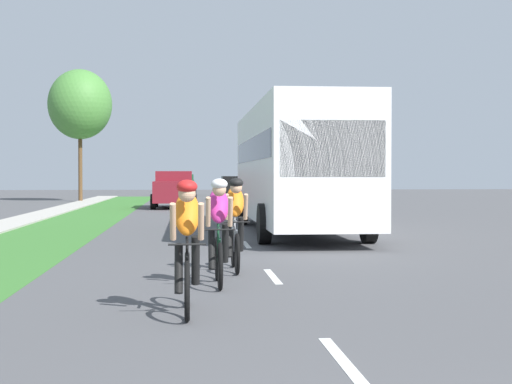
{
  "coord_description": "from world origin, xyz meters",
  "views": [
    {
      "loc": [
        -1.36,
        -2.26,
        1.64
      ],
      "look_at": [
        0.47,
        18.32,
        1.17
      ],
      "focal_mm": 54.1,
      "sensor_mm": 36.0,
      "label": 1
    }
  ],
  "objects_px": {
    "sedan_black": "(234,188)",
    "suv_maroon": "(174,189)",
    "bus_white": "(295,162)",
    "street_tree_far": "(80,105)",
    "cyclist_distant": "(235,223)",
    "cyclist_lead": "(187,245)",
    "cyclist_trailing": "(219,231)",
    "pickup_dark_green": "(182,185)"
  },
  "relations": [
    {
      "from": "cyclist_distant",
      "to": "street_tree_far",
      "type": "distance_m",
      "value": 35.17
    },
    {
      "from": "pickup_dark_green",
      "to": "cyclist_lead",
      "type": "bearing_deg",
      "value": -89.49
    },
    {
      "from": "cyclist_trailing",
      "to": "bus_white",
      "type": "relative_size",
      "value": 0.15
    },
    {
      "from": "bus_white",
      "to": "sedan_black",
      "type": "bearing_deg",
      "value": 90.14
    },
    {
      "from": "cyclist_lead",
      "to": "cyclist_distant",
      "type": "distance_m",
      "value": 4.03
    },
    {
      "from": "cyclist_distant",
      "to": "cyclist_lead",
      "type": "bearing_deg",
      "value": -101.61
    },
    {
      "from": "bus_white",
      "to": "pickup_dark_green",
      "type": "relative_size",
      "value": 2.27
    },
    {
      "from": "suv_maroon",
      "to": "street_tree_far",
      "type": "bearing_deg",
      "value": 121.59
    },
    {
      "from": "cyclist_lead",
      "to": "pickup_dark_green",
      "type": "height_order",
      "value": "pickup_dark_green"
    },
    {
      "from": "cyclist_lead",
      "to": "suv_maroon",
      "type": "height_order",
      "value": "suv_maroon"
    },
    {
      "from": "cyclist_distant",
      "to": "suv_maroon",
      "type": "distance_m",
      "value": 24.71
    },
    {
      "from": "cyclist_lead",
      "to": "cyclist_distant",
      "type": "height_order",
      "value": "same"
    },
    {
      "from": "cyclist_lead",
      "to": "pickup_dark_green",
      "type": "bearing_deg",
      "value": 90.51
    },
    {
      "from": "cyclist_distant",
      "to": "sedan_black",
      "type": "height_order",
      "value": "cyclist_distant"
    },
    {
      "from": "cyclist_trailing",
      "to": "cyclist_distant",
      "type": "distance_m",
      "value": 1.71
    },
    {
      "from": "suv_maroon",
      "to": "sedan_black",
      "type": "relative_size",
      "value": 1.09
    },
    {
      "from": "pickup_dark_green",
      "to": "bus_white",
      "type": "bearing_deg",
      "value": -84.74
    },
    {
      "from": "cyclist_trailing",
      "to": "cyclist_lead",
      "type": "bearing_deg",
      "value": -101.5
    },
    {
      "from": "cyclist_distant",
      "to": "bus_white",
      "type": "relative_size",
      "value": 0.15
    },
    {
      "from": "bus_white",
      "to": "street_tree_far",
      "type": "relative_size",
      "value": 1.46
    },
    {
      "from": "suv_maroon",
      "to": "sedan_black",
      "type": "distance_m",
      "value": 12.21
    },
    {
      "from": "cyclist_lead",
      "to": "suv_maroon",
      "type": "xyz_separation_m",
      "value": [
        -0.65,
        28.61,
        0.14
      ]
    },
    {
      "from": "sedan_black",
      "to": "street_tree_far",
      "type": "relative_size",
      "value": 0.54
    },
    {
      "from": "cyclist_trailing",
      "to": "cyclist_distant",
      "type": "bearing_deg",
      "value": 78.24
    },
    {
      "from": "street_tree_far",
      "to": "suv_maroon",
      "type": "bearing_deg",
      "value": -58.41
    },
    {
      "from": "street_tree_far",
      "to": "cyclist_lead",
      "type": "bearing_deg",
      "value": -80.41
    },
    {
      "from": "cyclist_lead",
      "to": "sedan_black",
      "type": "height_order",
      "value": "cyclist_lead"
    },
    {
      "from": "sedan_black",
      "to": "pickup_dark_green",
      "type": "relative_size",
      "value": 0.84
    },
    {
      "from": "cyclist_trailing",
      "to": "bus_white",
      "type": "bearing_deg",
      "value": 76.07
    },
    {
      "from": "suv_maroon",
      "to": "cyclist_trailing",
      "type": "bearing_deg",
      "value": -87.59
    },
    {
      "from": "bus_white",
      "to": "pickup_dark_green",
      "type": "xyz_separation_m",
      "value": [
        -3.5,
        38.01,
        -1.15
      ]
    },
    {
      "from": "cyclist_lead",
      "to": "suv_maroon",
      "type": "bearing_deg",
      "value": 91.3
    },
    {
      "from": "sedan_black",
      "to": "suv_maroon",
      "type": "bearing_deg",
      "value": -107.28
    },
    {
      "from": "cyclist_trailing",
      "to": "suv_maroon",
      "type": "relative_size",
      "value": 0.37
    },
    {
      "from": "cyclist_distant",
      "to": "bus_white",
      "type": "distance_m",
      "value": 9.1
    },
    {
      "from": "cyclist_lead",
      "to": "bus_white",
      "type": "distance_m",
      "value": 13.1
    },
    {
      "from": "cyclist_lead",
      "to": "street_tree_far",
      "type": "relative_size",
      "value": 0.22
    },
    {
      "from": "pickup_dark_green",
      "to": "street_tree_far",
      "type": "height_order",
      "value": "street_tree_far"
    },
    {
      "from": "cyclist_trailing",
      "to": "street_tree_far",
      "type": "relative_size",
      "value": 0.22
    },
    {
      "from": "cyclist_distant",
      "to": "sedan_black",
      "type": "bearing_deg",
      "value": 86.58
    },
    {
      "from": "cyclist_lead",
      "to": "street_tree_far",
      "type": "xyz_separation_m",
      "value": [
        -6.42,
        37.99,
        5.02
      ]
    },
    {
      "from": "bus_white",
      "to": "sedan_black",
      "type": "relative_size",
      "value": 2.7
    }
  ]
}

